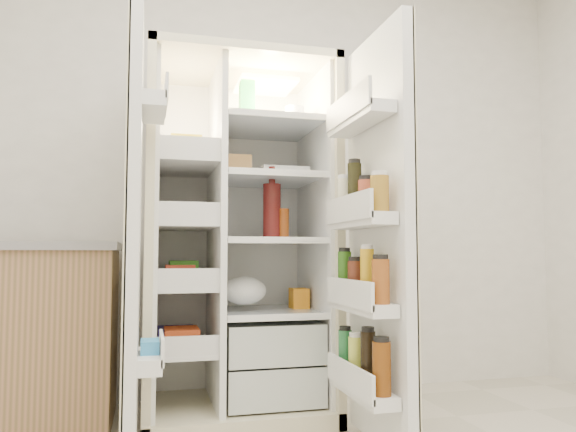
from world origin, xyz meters
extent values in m
cube|color=silver|center=(0.00, 2.00, 1.35)|extent=(4.00, 0.02, 2.70)
cube|color=beige|center=(-0.19, 1.93, 0.90)|extent=(0.92, 0.04, 1.80)
cube|color=beige|center=(-0.63, 1.60, 0.90)|extent=(0.04, 0.70, 1.80)
cube|color=beige|center=(0.25, 1.60, 0.90)|extent=(0.04, 0.70, 1.80)
cube|color=beige|center=(-0.19, 1.60, 1.78)|extent=(0.92, 0.70, 0.04)
cube|color=beige|center=(-0.19, 1.60, 0.04)|extent=(0.92, 0.70, 0.08)
cube|color=white|center=(-0.19, 1.90, 0.92)|extent=(0.84, 0.02, 1.68)
cube|color=white|center=(-0.60, 1.60, 0.92)|extent=(0.02, 0.62, 1.68)
cube|color=white|center=(0.22, 1.60, 0.92)|extent=(0.02, 0.62, 1.68)
cube|color=white|center=(-0.30, 1.60, 0.92)|extent=(0.03, 0.62, 1.68)
cube|color=#B8C1BB|center=(-0.03, 1.58, 0.18)|extent=(0.47, 0.52, 0.19)
cube|color=#B8C1BB|center=(-0.03, 1.58, 0.39)|extent=(0.47, 0.52, 0.19)
cube|color=#FFD18C|center=(-0.03, 1.65, 1.72)|extent=(0.30, 0.30, 0.02)
cube|color=silver|center=(-0.45, 1.60, 0.35)|extent=(0.28, 0.58, 0.02)
cube|color=silver|center=(-0.45, 1.60, 0.65)|extent=(0.28, 0.58, 0.02)
cube|color=silver|center=(-0.45, 1.60, 0.95)|extent=(0.28, 0.58, 0.02)
cube|color=silver|center=(-0.45, 1.60, 1.25)|extent=(0.28, 0.58, 0.02)
cube|color=white|center=(-0.03, 1.60, 0.52)|extent=(0.49, 0.58, 0.01)
cube|color=white|center=(-0.03, 1.60, 0.88)|extent=(0.49, 0.58, 0.01)
cube|color=white|center=(-0.03, 1.60, 1.20)|extent=(0.49, 0.58, 0.02)
cube|color=white|center=(-0.03, 1.60, 1.48)|extent=(0.49, 0.58, 0.02)
cube|color=#DA4C1E|center=(-0.45, 1.60, 0.41)|extent=(0.16, 0.20, 0.10)
cube|color=#378C26|center=(-0.45, 1.60, 0.72)|extent=(0.14, 0.18, 0.12)
cube|color=silver|center=(-0.45, 1.60, 0.99)|extent=(0.20, 0.22, 0.07)
cube|color=yellow|center=(-0.45, 1.60, 1.33)|extent=(0.15, 0.16, 0.14)
cube|color=#383092|center=(-0.45, 1.60, 0.40)|extent=(0.18, 0.20, 0.09)
cube|color=red|center=(-0.45, 1.60, 0.71)|extent=(0.14, 0.18, 0.10)
cube|color=white|center=(-0.45, 1.60, 1.02)|extent=(0.16, 0.16, 0.12)
sphere|color=orange|center=(-0.16, 1.50, 0.12)|extent=(0.07, 0.07, 0.07)
sphere|color=orange|center=(-0.07, 1.54, 0.12)|extent=(0.07, 0.07, 0.07)
sphere|color=orange|center=(0.03, 1.50, 0.12)|extent=(0.07, 0.07, 0.07)
sphere|color=orange|center=(-0.11, 1.64, 0.12)|extent=(0.07, 0.07, 0.07)
sphere|color=orange|center=(-0.01, 1.62, 0.12)|extent=(0.07, 0.07, 0.07)
sphere|color=orange|center=(0.09, 1.58, 0.12)|extent=(0.07, 0.07, 0.07)
sphere|color=orange|center=(-0.19, 1.58, 0.12)|extent=(0.07, 0.07, 0.07)
sphere|color=orange|center=(0.05, 1.64, 0.12)|extent=(0.07, 0.07, 0.07)
ellipsoid|color=#356C24|center=(-0.03, 1.60, 0.40)|extent=(0.26, 0.24, 0.11)
cylinder|color=#4C1110|center=(-0.03, 1.52, 1.03)|extent=(0.09, 0.09, 0.28)
cylinder|color=#80350E|center=(0.03, 1.50, 0.97)|extent=(0.05, 0.05, 0.16)
cube|color=#268E3C|center=(-0.15, 1.56, 1.60)|extent=(0.07, 0.07, 0.22)
cylinder|color=white|center=(0.10, 1.53, 1.53)|extent=(0.10, 0.10, 0.09)
cylinder|color=#946322|center=(-0.04, 1.74, 1.53)|extent=(0.06, 0.06, 0.08)
cube|color=silver|center=(0.05, 1.57, 1.24)|extent=(0.25, 0.10, 0.06)
cube|color=tan|center=(-0.22, 1.61, 1.27)|extent=(0.19, 0.10, 0.12)
ellipsoid|color=silver|center=(-0.16, 1.58, 0.60)|extent=(0.22, 0.20, 0.14)
cube|color=orange|center=(0.15, 1.64, 0.58)|extent=(0.09, 0.11, 0.11)
cube|color=white|center=(-0.69, 1.05, 0.90)|extent=(0.05, 0.40, 1.72)
cube|color=beige|center=(-0.71, 1.05, 0.90)|extent=(0.01, 0.40, 1.72)
cube|color=white|center=(-0.62, 1.05, 0.40)|extent=(0.09, 0.32, 0.06)
cube|color=white|center=(-0.62, 1.05, 1.40)|extent=(0.09, 0.32, 0.06)
cube|color=#338CCC|center=(-0.62, 1.05, 0.43)|extent=(0.07, 0.12, 0.10)
cube|color=white|center=(0.31, 0.96, 0.90)|extent=(0.05, 0.58, 1.72)
cube|color=beige|center=(0.34, 0.96, 0.90)|extent=(0.01, 0.58, 1.72)
cube|color=white|center=(0.23, 0.96, 0.26)|extent=(0.11, 0.50, 0.05)
cube|color=white|center=(0.23, 0.96, 0.60)|extent=(0.11, 0.50, 0.05)
cube|color=white|center=(0.23, 0.96, 0.95)|extent=(0.11, 0.50, 0.05)
cube|color=white|center=(0.23, 0.96, 1.38)|extent=(0.11, 0.50, 0.05)
cylinder|color=#64310B|center=(0.23, 0.76, 0.39)|extent=(0.07, 0.07, 0.20)
cylinder|color=black|center=(0.23, 0.89, 0.40)|extent=(0.06, 0.06, 0.22)
cylinder|color=#CBD747|center=(0.23, 1.02, 0.38)|extent=(0.06, 0.06, 0.18)
cylinder|color=#257038|center=(0.23, 1.15, 0.38)|extent=(0.06, 0.06, 0.19)
cylinder|color=brown|center=(0.23, 0.76, 0.71)|extent=(0.07, 0.07, 0.17)
cylinder|color=gold|center=(0.23, 0.89, 0.73)|extent=(0.06, 0.06, 0.21)
cylinder|color=#592516|center=(0.23, 1.02, 0.70)|extent=(0.07, 0.07, 0.16)
cylinder|color=#2B5F15|center=(0.23, 1.15, 0.72)|extent=(0.06, 0.06, 0.20)
cylinder|color=olive|center=(0.23, 0.76, 1.04)|extent=(0.07, 0.07, 0.14)
cylinder|color=#9E4028|center=(0.23, 0.89, 1.04)|extent=(0.07, 0.07, 0.14)
cylinder|color=black|center=(0.23, 1.02, 1.09)|extent=(0.06, 0.06, 0.23)
cylinder|color=beige|center=(0.23, 1.15, 1.06)|extent=(0.06, 0.06, 0.18)
camera|label=1|loc=(-0.64, -1.17, 0.81)|focal=34.00mm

